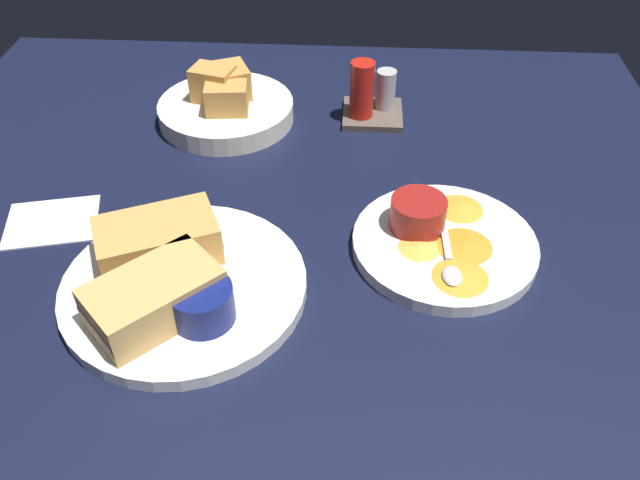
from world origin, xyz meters
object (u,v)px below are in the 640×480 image
Objects in this scene: spoon_by_dark_ramekin at (188,282)px; ramekin_dark_sauce at (202,302)px; plate_sandwich_main at (185,286)px; ramekin_light_gravy at (418,213)px; sandwich_half_near at (158,240)px; spoon_by_gravy_ramekin at (451,268)px; bread_basket_rear at (226,106)px; condiment_caddy at (371,98)px; sandwich_half_far at (154,297)px; plate_chips_companion at (445,247)px.

ramekin_dark_sauce is at bearing -60.02° from spoon_by_dark_ramekin.
plate_sandwich_main is 28.07cm from ramekin_light_gravy.
sandwich_half_near reaches higher than ramekin_dark_sauce.
plate_sandwich_main is 1.39cm from spoon_by_dark_ramekin.
ramekin_light_gravy is (25.06, 11.36, 1.71)cm from spoon_by_dark_ramekin.
ramekin_dark_sauce is at bearing -144.52° from ramekin_light_gravy.
bread_basket_rear is (-30.77, 33.01, 0.41)cm from spoon_by_gravy_ramekin.
spoon_by_dark_ramekin is 43.55cm from condiment_caddy.
sandwich_half_far is at bearing -77.89° from sandwich_half_near.
spoon_by_gravy_ramekin is at bearing -0.38° from sandwich_half_near.
ramekin_light_gravy is 0.69× the size of condiment_caddy.
condiment_caddy reaches higher than spoon_by_gravy_ramekin.
sandwich_half_near reaches higher than spoon_by_gravy_ramekin.
sandwich_half_near is 11.07cm from ramekin_dark_sauce.
condiment_caddy is at bearing 68.92° from ramekin_dark_sauce.
sandwich_half_far is 31.84cm from spoon_by_gravy_ramekin.
plate_chips_companion is at bearing 27.36° from ramekin_dark_sauce.
ramekin_dark_sauce is 0.99× the size of ramekin_light_gravy.
spoon_by_dark_ramekin is (4.04, -4.20, -2.04)cm from sandwich_half_near.
ramekin_dark_sauce is at bearing -56.89° from plate_sandwich_main.
plate_sandwich_main is 1.79× the size of sandwich_half_near.
sandwich_half_far reaches higher than spoon_by_gravy_ramekin.
bread_basket_rear is (-27.38, 25.63, -1.29)cm from ramekin_light_gravy.
sandwich_half_far is 33.33cm from plate_chips_companion.
sandwich_half_near is at bearing 179.62° from spoon_by_gravy_ramekin.
sandwich_half_near is 1.51× the size of spoon_by_gravy_ramekin.
plate_chips_companion is at bearing 23.20° from sandwich_half_far.
sandwich_half_near is at bearing 127.23° from ramekin_dark_sauce.
bread_basket_rear is at bearing 90.17° from sandwich_half_far.
spoon_by_gravy_ramekin is 45.13cm from bread_basket_rear.
ramekin_light_gravy is 37.52cm from bread_basket_rear.
sandwich_half_near reaches higher than plate_sandwich_main.
sandwich_half_near is at bearing -93.01° from bread_basket_rear.
spoon_by_gravy_ramekin reaches higher than plate_sandwich_main.
ramekin_light_gravy is at bearing -78.49° from condiment_caddy.
ramekin_light_gravy is 0.67× the size of spoon_by_gravy_ramekin.
spoon_by_dark_ramekin is at bearing -155.61° from ramekin_light_gravy.
spoon_by_gravy_ramekin is at bearing -65.29° from ramekin_light_gravy.
plate_sandwich_main is 2.82× the size of condiment_caddy.
sandwich_half_near is at bearing -172.15° from plate_chips_companion.
bread_basket_rear is (-0.12, 41.40, -1.62)cm from sandwich_half_far.
sandwich_half_near is 1.58× the size of condiment_caddy.
bread_basket_rear is (1.73, 32.79, -1.62)cm from sandwich_half_near.
plate_chips_companion is 3.28× the size of ramekin_light_gravy.
spoon_by_gravy_ramekin is 0.49× the size of bread_basket_rear.
spoon_by_dark_ramekin is 28.74cm from spoon_by_gravy_ramekin.
sandwich_half_near is 29.97cm from ramekin_light_gravy.
sandwich_half_far is 4.86cm from ramekin_dark_sauce.
spoon_by_gravy_ramekin is 1.04× the size of condiment_caddy.
condiment_caddy is (20.07, 38.51, 2.61)cm from plate_sandwich_main.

